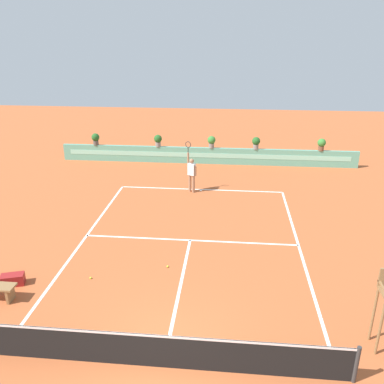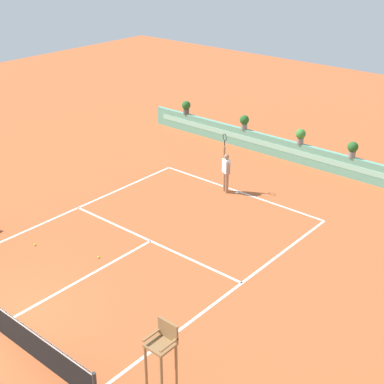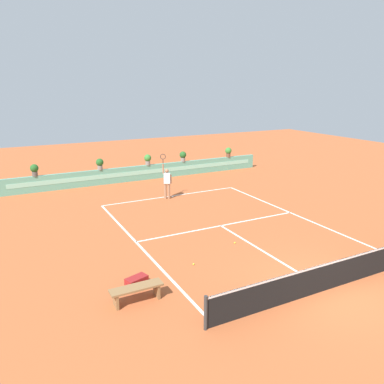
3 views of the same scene
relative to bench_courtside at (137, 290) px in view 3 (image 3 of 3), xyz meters
name	(u,v)px [view 3 (image 3 of 3)]	position (x,y,z in m)	size (l,w,h in m)	color
ground_plane	(226,229)	(5.57, 3.89, -0.38)	(60.00, 60.00, 0.00)	#B2562D
court_lines	(217,224)	(5.57, 4.61, -0.37)	(8.32, 11.94, 0.01)	white
net	(328,275)	(5.57, -2.11, 0.13)	(8.92, 0.10, 1.00)	#333333
back_wall_barrier	(144,173)	(5.57, 14.28, 0.12)	(18.00, 0.21, 1.00)	#60A88E
bench_courtside	(137,290)	(0.00, 0.00, 0.00)	(1.60, 0.44, 0.51)	olive
gear_bag	(137,282)	(0.28, 0.81, -0.20)	(0.70, 0.36, 0.36)	maroon
tennis_player	(167,181)	(5.12, 9.41, 0.67)	(0.57, 0.35, 2.58)	#9E7051
tennis_ball_near_baseline	(235,243)	(5.01, 2.28, -0.34)	(0.07, 0.07, 0.07)	#CCE033
tennis_ball_mid_court	(194,264)	(2.62, 1.35, -0.34)	(0.07, 0.07, 0.07)	#CCE033
potted_plant_centre	(148,159)	(5.85, 14.28, 1.04)	(0.48, 0.48, 0.72)	gray
potted_plant_far_right	(228,152)	(12.33, 14.28, 1.04)	(0.48, 0.48, 0.72)	brown
potted_plant_right	(183,156)	(8.52, 14.28, 1.04)	(0.48, 0.48, 0.72)	gray
potted_plant_left	(100,163)	(2.58, 14.28, 1.04)	(0.48, 0.48, 0.72)	gray
potted_plant_far_left	(34,169)	(-1.33, 14.28, 1.04)	(0.48, 0.48, 0.72)	#514C47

